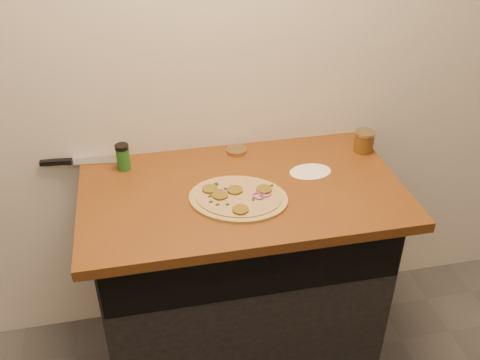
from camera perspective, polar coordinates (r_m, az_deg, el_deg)
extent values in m
cube|color=beige|center=(2.09, -1.71, 14.58)|extent=(4.00, 0.02, 2.70)
cube|color=black|center=(2.31, 0.02, -10.11)|extent=(1.10, 0.60, 0.86)
cube|color=brown|center=(2.01, 0.20, -1.26)|extent=(1.20, 0.70, 0.04)
cylinder|color=tan|center=(1.93, -0.19, -1.98)|extent=(0.45, 0.45, 0.01)
cylinder|color=beige|center=(1.92, -0.19, -1.78)|extent=(0.39, 0.39, 0.00)
cylinder|color=brown|center=(1.95, -0.54, -1.08)|extent=(0.06, 0.06, 0.01)
cylinder|color=brown|center=(1.92, -2.14, -1.64)|extent=(0.06, 0.06, 0.01)
cylinder|color=brown|center=(1.95, -3.23, -0.97)|extent=(0.06, 0.06, 0.01)
cylinder|color=brown|center=(1.85, 0.05, -3.18)|extent=(0.06, 0.06, 0.01)
cylinder|color=brown|center=(1.95, 2.59, -0.99)|extent=(0.06, 0.06, 0.01)
torus|color=#86327F|center=(1.93, -2.14, -1.35)|extent=(0.05, 0.05, 0.01)
torus|color=#86327F|center=(1.93, 2.71, -1.43)|extent=(0.05, 0.05, 0.01)
torus|color=#86327F|center=(1.92, 2.04, -1.67)|extent=(0.05, 0.05, 0.01)
cube|color=black|center=(1.98, 3.40, -0.58)|extent=(0.02, 0.01, 0.00)
cube|color=black|center=(1.90, -2.39, -2.10)|extent=(0.01, 0.02, 0.00)
cube|color=black|center=(1.88, -1.33, -2.61)|extent=(0.01, 0.01, 0.00)
cube|color=black|center=(1.94, -3.11, -1.26)|extent=(0.01, 0.02, 0.00)
cube|color=black|center=(1.96, -1.52, -0.93)|extent=(0.02, 0.01, 0.00)
cube|color=black|center=(1.92, -3.21, -1.74)|extent=(0.02, 0.01, 0.00)
cube|color=black|center=(1.99, -2.58, -0.37)|extent=(0.02, 0.01, 0.00)
cube|color=black|center=(1.88, -2.40, -2.62)|extent=(0.02, 0.01, 0.00)
cube|color=black|center=(1.90, 1.41, -2.10)|extent=(0.01, 0.01, 0.00)
cube|color=black|center=(1.89, -3.13, -2.33)|extent=(0.01, 0.01, 0.00)
cube|color=black|center=(1.98, -2.50, -0.51)|extent=(0.02, 0.01, 0.00)
cube|color=#B7BAC1|center=(2.23, -15.07, 1.94)|extent=(0.23, 0.07, 0.01)
cube|color=black|center=(2.26, -19.02, 1.83)|extent=(0.13, 0.04, 0.02)
cylinder|color=tan|center=(2.21, -0.38, 3.15)|extent=(0.09, 0.09, 0.02)
cylinder|color=maroon|center=(2.27, 13.07, 3.90)|extent=(0.08, 0.08, 0.08)
cylinder|color=tan|center=(2.25, 13.21, 4.91)|extent=(0.08, 0.08, 0.01)
cylinder|color=#1F6422|center=(2.13, -12.35, 2.21)|extent=(0.05, 0.05, 0.09)
cylinder|color=black|center=(2.11, -12.52, 3.47)|extent=(0.05, 0.05, 0.02)
cylinder|color=silver|center=(2.11, 7.50, 0.90)|extent=(0.18, 0.18, 0.00)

